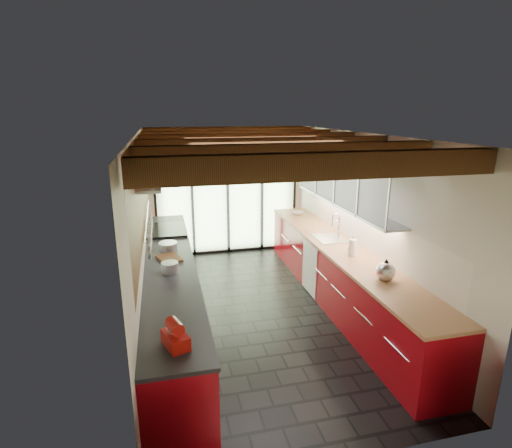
{
  "coord_description": "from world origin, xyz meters",
  "views": [
    {
      "loc": [
        -1.3,
        -5.25,
        2.91
      ],
      "look_at": [
        0.05,
        0.4,
        1.25
      ],
      "focal_mm": 28.0,
      "sensor_mm": 36.0,
      "label": 1
    }
  ],
  "objects_px": {
    "stand_mixer": "(175,335)",
    "bowl": "(297,213)",
    "paper_towel": "(352,247)",
    "soap_bottle": "(351,249)",
    "kettle": "(386,270)"
  },
  "relations": [
    {
      "from": "paper_towel",
      "to": "bowl",
      "type": "distance_m",
      "value": 2.37
    },
    {
      "from": "stand_mixer",
      "to": "bowl",
      "type": "distance_m",
      "value": 4.81
    },
    {
      "from": "soap_bottle",
      "to": "bowl",
      "type": "bearing_deg",
      "value": 90.0
    },
    {
      "from": "soap_bottle",
      "to": "bowl",
      "type": "height_order",
      "value": "soap_bottle"
    },
    {
      "from": "paper_towel",
      "to": "stand_mixer",
      "type": "bearing_deg",
      "value": -145.93
    },
    {
      "from": "paper_towel",
      "to": "kettle",
      "type": "bearing_deg",
      "value": -90.0
    },
    {
      "from": "paper_towel",
      "to": "bowl",
      "type": "bearing_deg",
      "value": 90.0
    },
    {
      "from": "soap_bottle",
      "to": "stand_mixer",
      "type": "bearing_deg",
      "value": -145.48
    },
    {
      "from": "soap_bottle",
      "to": "paper_towel",
      "type": "bearing_deg",
      "value": -90.0
    },
    {
      "from": "stand_mixer",
      "to": "kettle",
      "type": "height_order",
      "value": "kettle"
    },
    {
      "from": "kettle",
      "to": "paper_towel",
      "type": "bearing_deg",
      "value": 90.0
    },
    {
      "from": "kettle",
      "to": "bowl",
      "type": "height_order",
      "value": "kettle"
    },
    {
      "from": "stand_mixer",
      "to": "paper_towel",
      "type": "relative_size",
      "value": 1.16
    },
    {
      "from": "kettle",
      "to": "soap_bottle",
      "type": "relative_size",
      "value": 2.0
    },
    {
      "from": "soap_bottle",
      "to": "kettle",
      "type": "bearing_deg",
      "value": -90.0
    }
  ]
}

